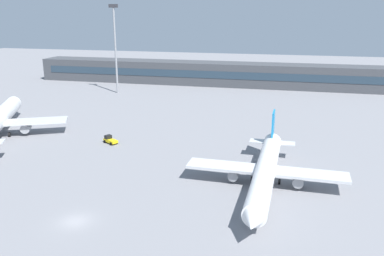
% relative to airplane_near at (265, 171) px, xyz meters
% --- Properties ---
extents(ground_plane, '(400.00, 400.00, 0.00)m').
position_rel_airplane_near_xyz_m(ground_plane, '(-25.21, 22.10, -2.94)').
color(ground_plane, gray).
extents(terminal_building, '(150.96, 12.13, 9.00)m').
position_rel_airplane_near_xyz_m(terminal_building, '(-25.21, 95.62, 1.56)').
color(terminal_building, '#3F4247').
rests_on(terminal_building, ground_plane).
extents(airplane_near, '(27.15, 39.03, 9.65)m').
position_rel_airplane_near_xyz_m(airplane_near, '(0.00, 0.00, 0.00)').
color(airplane_near, white).
rests_on(airplane_near, ground_plane).
extents(baggage_tug_yellow, '(3.87, 3.12, 1.75)m').
position_rel_airplane_near_xyz_m(baggage_tug_yellow, '(-35.53, 15.77, -2.15)').
color(baggage_tug_yellow, yellow).
rests_on(baggage_tug_yellow, ground_plane).
extents(floodlight_tower_west, '(3.20, 0.80, 31.05)m').
position_rel_airplane_near_xyz_m(floodlight_tower_west, '(-57.95, 70.57, 14.68)').
color(floodlight_tower_west, gray).
rests_on(floodlight_tower_west, ground_plane).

